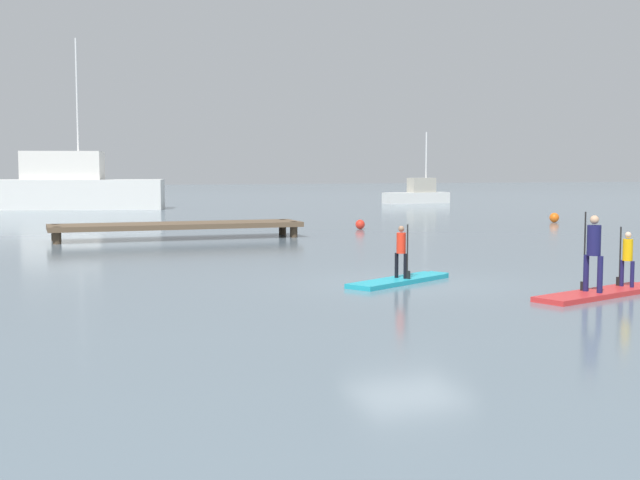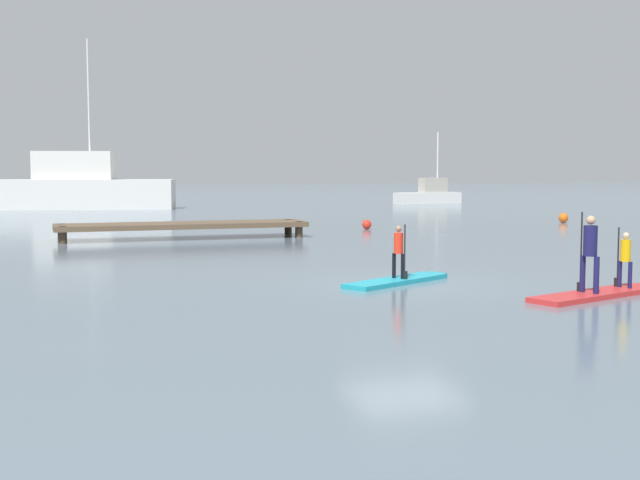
{
  "view_description": "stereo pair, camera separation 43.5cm",
  "coord_description": "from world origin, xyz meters",
  "px_view_note": "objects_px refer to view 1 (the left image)",
  "views": [
    {
      "loc": [
        -7.86,
        -16.31,
        2.5
      ],
      "look_at": [
        -0.7,
        3.78,
        0.69
      ],
      "focal_mm": 46.87,
      "sensor_mm": 36.0,
      "label": 1
    },
    {
      "loc": [
        -7.45,
        -16.45,
        2.5
      ],
      "look_at": [
        -0.7,
        3.78,
        0.69
      ],
      "focal_mm": 46.87,
      "sensor_mm": 36.0,
      "label": 2
    }
  ],
  "objects_px": {
    "paddler_adult": "(593,248)",
    "mooring_buoy_far": "(554,218)",
    "paddleboard_near": "(401,280)",
    "mooring_buoy_near": "(360,224)",
    "paddler_child_solo": "(401,249)",
    "motor_boat_small_navy": "(418,194)",
    "paddler_child_front": "(627,256)",
    "fishing_boat_white_large": "(72,187)",
    "paddleboard_far": "(602,293)"
  },
  "relations": [
    {
      "from": "paddler_adult",
      "to": "mooring_buoy_far",
      "type": "height_order",
      "value": "paddler_adult"
    },
    {
      "from": "paddleboard_near",
      "to": "paddler_adult",
      "type": "distance_m",
      "value": 4.22
    },
    {
      "from": "mooring_buoy_near",
      "to": "mooring_buoy_far",
      "type": "xyz_separation_m",
      "value": [
        10.36,
        1.07,
        0.03
      ]
    },
    {
      "from": "paddler_adult",
      "to": "paddler_child_front",
      "type": "relative_size",
      "value": 1.28
    },
    {
      "from": "paddler_child_solo",
      "to": "mooring_buoy_far",
      "type": "height_order",
      "value": "paddler_child_solo"
    },
    {
      "from": "paddler_child_solo",
      "to": "mooring_buoy_near",
      "type": "bearing_deg",
      "value": 70.77
    },
    {
      "from": "paddler_child_front",
      "to": "mooring_buoy_far",
      "type": "distance_m",
      "value": 22.89
    },
    {
      "from": "paddler_child_solo",
      "to": "fishing_boat_white_large",
      "type": "bearing_deg",
      "value": 97.4
    },
    {
      "from": "motor_boat_small_navy",
      "to": "mooring_buoy_far",
      "type": "xyz_separation_m",
      "value": [
        -3.68,
        -21.93,
        -0.47
      ]
    },
    {
      "from": "paddler_adult",
      "to": "mooring_buoy_far",
      "type": "distance_m",
      "value": 23.83
    },
    {
      "from": "paddler_adult",
      "to": "paddler_child_solo",
      "type": "bearing_deg",
      "value": 130.07
    },
    {
      "from": "mooring_buoy_far",
      "to": "paddler_child_front",
      "type": "bearing_deg",
      "value": -121.72
    },
    {
      "from": "paddler_child_front",
      "to": "motor_boat_small_navy",
      "type": "height_order",
      "value": "motor_boat_small_navy"
    },
    {
      "from": "paddleboard_far",
      "to": "mooring_buoy_far",
      "type": "distance_m",
      "value": 23.56
    },
    {
      "from": "paddleboard_far",
      "to": "paddler_adult",
      "type": "height_order",
      "value": "paddler_adult"
    },
    {
      "from": "fishing_boat_white_large",
      "to": "mooring_buoy_near",
      "type": "relative_size",
      "value": 28.12
    },
    {
      "from": "paddleboard_far",
      "to": "fishing_boat_white_large",
      "type": "xyz_separation_m",
      "value": [
        -7.86,
        40.75,
        1.33
      ]
    },
    {
      "from": "fishing_boat_white_large",
      "to": "mooring_buoy_far",
      "type": "relative_size",
      "value": 24.89
    },
    {
      "from": "mooring_buoy_near",
      "to": "mooring_buoy_far",
      "type": "relative_size",
      "value": 0.89
    },
    {
      "from": "paddler_child_front",
      "to": "mooring_buoy_near",
      "type": "relative_size",
      "value": 3.08
    },
    {
      "from": "paddler_child_solo",
      "to": "motor_boat_small_navy",
      "type": "height_order",
      "value": "motor_boat_small_navy"
    },
    {
      "from": "paddleboard_near",
      "to": "paddleboard_far",
      "type": "xyz_separation_m",
      "value": [
        2.97,
        -3.06,
        0.0
      ]
    },
    {
      "from": "paddler_child_solo",
      "to": "mooring_buoy_far",
      "type": "relative_size",
      "value": 2.68
    },
    {
      "from": "paddler_child_solo",
      "to": "paddler_adult",
      "type": "bearing_deg",
      "value": -49.93
    },
    {
      "from": "paddleboard_near",
      "to": "paddler_child_front",
      "type": "relative_size",
      "value": 2.45
    },
    {
      "from": "paddler_child_front",
      "to": "mooring_buoy_near",
      "type": "distance_m",
      "value": 18.48
    },
    {
      "from": "paddleboard_far",
      "to": "motor_boat_small_navy",
      "type": "bearing_deg",
      "value": 68.37
    },
    {
      "from": "paddler_child_front",
      "to": "mooring_buoy_far",
      "type": "height_order",
      "value": "paddler_child_front"
    },
    {
      "from": "fishing_boat_white_large",
      "to": "paddler_child_front",
      "type": "bearing_deg",
      "value": -77.9
    },
    {
      "from": "paddleboard_near",
      "to": "mooring_buoy_near",
      "type": "xyz_separation_m",
      "value": [
        5.46,
        15.62,
        0.15
      ]
    },
    {
      "from": "mooring_buoy_far",
      "to": "mooring_buoy_near",
      "type": "bearing_deg",
      "value": -174.1
    },
    {
      "from": "fishing_boat_white_large",
      "to": "paddler_child_solo",
      "type": "bearing_deg",
      "value": -82.6
    },
    {
      "from": "paddler_adult",
      "to": "motor_boat_small_navy",
      "type": "height_order",
      "value": "motor_boat_small_navy"
    },
    {
      "from": "fishing_boat_white_large",
      "to": "motor_boat_small_navy",
      "type": "distance_m",
      "value": 24.42
    },
    {
      "from": "paddler_adult",
      "to": "mooring_buoy_far",
      "type": "relative_size",
      "value": 3.5
    },
    {
      "from": "paddleboard_far",
      "to": "mooring_buoy_far",
      "type": "bearing_deg",
      "value": 56.96
    },
    {
      "from": "motor_boat_small_navy",
      "to": "mooring_buoy_near",
      "type": "distance_m",
      "value": 26.95
    },
    {
      "from": "paddler_child_solo",
      "to": "paddler_child_front",
      "type": "bearing_deg",
      "value": -36.19
    },
    {
      "from": "paddler_child_front",
      "to": "fishing_boat_white_large",
      "type": "height_order",
      "value": "fishing_boat_white_large"
    },
    {
      "from": "paddler_child_solo",
      "to": "paddler_adult",
      "type": "distance_m",
      "value": 4.12
    },
    {
      "from": "paddler_adult",
      "to": "paddleboard_far",
      "type": "bearing_deg",
      "value": 17.18
    },
    {
      "from": "paddler_adult",
      "to": "motor_boat_small_navy",
      "type": "relative_size",
      "value": 0.3
    },
    {
      "from": "paddler_adult",
      "to": "mooring_buoy_near",
      "type": "relative_size",
      "value": 3.95
    },
    {
      "from": "paddleboard_far",
      "to": "paddler_adult",
      "type": "relative_size",
      "value": 2.29
    },
    {
      "from": "paddleboard_near",
      "to": "mooring_buoy_far",
      "type": "xyz_separation_m",
      "value": [
        15.81,
        16.69,
        0.17
      ]
    },
    {
      "from": "paddler_child_solo",
      "to": "paddler_adult",
      "type": "height_order",
      "value": "paddler_adult"
    },
    {
      "from": "paddler_child_solo",
      "to": "paddler_child_front",
      "type": "distance_m",
      "value": 4.68
    },
    {
      "from": "paddler_child_front",
      "to": "motor_boat_small_navy",
      "type": "distance_m",
      "value": 44.28
    },
    {
      "from": "paddler_adult",
      "to": "mooring_buoy_far",
      "type": "xyz_separation_m",
      "value": [
        13.16,
        19.85,
        -0.74
      ]
    },
    {
      "from": "fishing_boat_white_large",
      "to": "paddleboard_near",
      "type": "bearing_deg",
      "value": -82.6
    }
  ]
}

